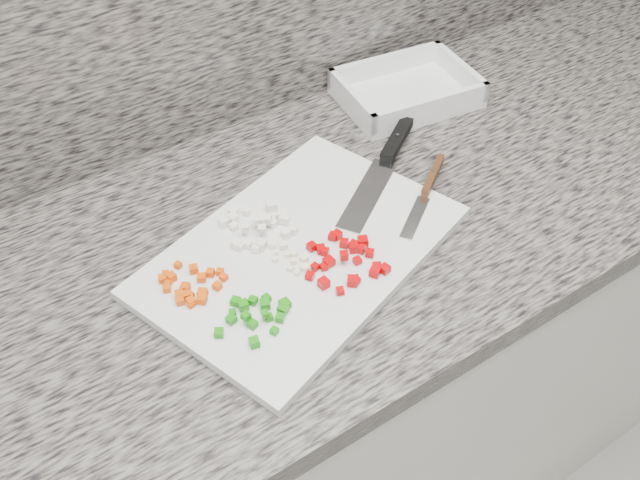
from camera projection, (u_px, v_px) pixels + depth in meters
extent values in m
cube|color=white|center=(296.00, 405.00, 1.40)|extent=(3.92, 0.62, 0.86)
cube|color=#635F57|center=(288.00, 242.00, 1.08)|extent=(3.96, 0.64, 0.04)
cube|color=silver|center=(301.00, 251.00, 1.03)|extent=(0.52, 0.43, 0.02)
cube|color=#D84604|center=(185.00, 288.00, 0.96)|extent=(0.02, 0.02, 0.01)
cube|color=#D84604|center=(180.00, 301.00, 0.95)|extent=(0.01, 0.01, 0.01)
cube|color=#D84604|center=(181.00, 294.00, 0.96)|extent=(0.01, 0.01, 0.01)
cube|color=#D84604|center=(191.00, 302.00, 0.95)|extent=(0.01, 0.01, 0.01)
cube|color=#D84604|center=(171.00, 277.00, 0.98)|extent=(0.01, 0.01, 0.01)
cube|color=#D84604|center=(167.00, 288.00, 0.96)|extent=(0.01, 0.01, 0.01)
cube|color=#D84604|center=(166.00, 274.00, 0.98)|extent=(0.01, 0.01, 0.01)
cube|color=#D84604|center=(168.00, 283.00, 0.97)|extent=(0.01, 0.01, 0.01)
cube|color=#D84604|center=(202.00, 293.00, 0.96)|extent=(0.02, 0.02, 0.01)
cube|color=#D84604|center=(163.00, 279.00, 0.97)|extent=(0.01, 0.01, 0.01)
cube|color=#D84604|center=(202.00, 299.00, 0.95)|extent=(0.02, 0.02, 0.01)
cube|color=#D84604|center=(190.00, 295.00, 0.96)|extent=(0.01, 0.01, 0.01)
cube|color=#D84604|center=(205.00, 293.00, 0.96)|extent=(0.01, 0.01, 0.01)
cube|color=#D84604|center=(194.00, 269.00, 0.99)|extent=(0.02, 0.02, 0.01)
cube|color=#D84604|center=(224.00, 277.00, 0.98)|extent=(0.01, 0.01, 0.01)
cube|color=#D84604|center=(220.00, 272.00, 0.98)|extent=(0.01, 0.01, 0.01)
cube|color=#D84604|center=(210.00, 273.00, 0.98)|extent=(0.02, 0.02, 0.01)
cube|color=#D84604|center=(202.00, 278.00, 0.98)|extent=(0.02, 0.02, 0.01)
cube|color=#D84604|center=(191.00, 303.00, 0.94)|extent=(0.01, 0.01, 0.01)
cube|color=#D84604|center=(178.00, 265.00, 0.99)|extent=(0.01, 0.01, 0.01)
cube|color=#D84604|center=(191.00, 304.00, 0.94)|extent=(0.01, 0.01, 0.01)
cube|color=#D84604|center=(179.00, 295.00, 0.95)|extent=(0.01, 0.01, 0.01)
cube|color=#D84604|center=(217.00, 286.00, 0.97)|extent=(0.01, 0.01, 0.01)
cube|color=#D84604|center=(186.00, 295.00, 0.95)|extent=(0.01, 0.01, 0.01)
cube|color=white|center=(256.00, 248.00, 1.02)|extent=(0.02, 0.02, 0.01)
cube|color=white|center=(248.00, 244.00, 1.02)|extent=(0.02, 0.02, 0.01)
cube|color=white|center=(240.00, 246.00, 1.02)|extent=(0.01, 0.01, 0.01)
cube|color=white|center=(293.00, 230.00, 1.04)|extent=(0.01, 0.01, 0.01)
cube|color=white|center=(245.00, 228.00, 1.03)|extent=(0.01, 0.01, 0.01)
cube|color=white|center=(273.00, 245.00, 1.02)|extent=(0.01, 0.01, 0.01)
cube|color=white|center=(234.00, 226.00, 1.05)|extent=(0.01, 0.01, 0.01)
cube|color=white|center=(258.00, 220.00, 1.04)|extent=(0.02, 0.02, 0.01)
cube|color=white|center=(272.00, 206.00, 1.08)|extent=(0.02, 0.02, 0.01)
cube|color=white|center=(286.00, 233.00, 1.04)|extent=(0.01, 0.01, 0.01)
cube|color=white|center=(272.00, 223.00, 1.05)|extent=(0.01, 0.01, 0.01)
cube|color=white|center=(262.00, 220.00, 1.06)|extent=(0.01, 0.01, 0.01)
cube|color=white|center=(284.00, 219.00, 1.06)|extent=(0.02, 0.02, 0.01)
cube|color=white|center=(233.00, 218.00, 1.06)|extent=(0.02, 0.02, 0.01)
cube|color=white|center=(262.00, 229.00, 1.03)|extent=(0.02, 0.02, 0.01)
cube|color=white|center=(264.00, 220.00, 1.04)|extent=(0.01, 0.01, 0.01)
cube|color=white|center=(238.00, 244.00, 1.02)|extent=(0.02, 0.02, 0.01)
cube|color=white|center=(280.00, 218.00, 1.06)|extent=(0.01, 0.01, 0.01)
cube|color=white|center=(246.00, 211.00, 1.07)|extent=(0.01, 0.01, 0.01)
cube|color=white|center=(282.00, 216.00, 1.06)|extent=(0.02, 0.02, 0.01)
cube|color=white|center=(223.00, 223.00, 1.05)|extent=(0.01, 0.01, 0.01)
cube|color=white|center=(234.00, 212.00, 1.07)|extent=(0.01, 0.01, 0.01)
cube|color=white|center=(224.00, 222.00, 1.05)|extent=(0.01, 0.01, 0.01)
cube|color=white|center=(266.00, 219.00, 1.04)|extent=(0.02, 0.02, 0.01)
cube|color=white|center=(261.00, 245.00, 1.02)|extent=(0.02, 0.02, 0.01)
cube|color=white|center=(284.00, 245.00, 1.02)|extent=(0.01, 0.01, 0.01)
cube|color=#177C0B|center=(283.00, 309.00, 0.93)|extent=(0.02, 0.02, 0.01)
cube|color=#177C0B|center=(274.00, 331.00, 0.91)|extent=(0.01, 0.01, 0.01)
cube|color=#177C0B|center=(235.00, 301.00, 0.95)|extent=(0.02, 0.02, 0.01)
cube|color=#177C0B|center=(231.00, 319.00, 0.92)|extent=(0.01, 0.01, 0.01)
cube|color=#177C0B|center=(253.00, 324.00, 0.92)|extent=(0.01, 0.01, 0.01)
cube|color=#177C0B|center=(246.00, 316.00, 0.92)|extent=(0.01, 0.01, 0.01)
cube|color=#177C0B|center=(254.00, 342.00, 0.90)|extent=(0.01, 0.01, 0.01)
cube|color=#177C0B|center=(265.00, 304.00, 0.94)|extent=(0.02, 0.02, 0.01)
cube|color=#177C0B|center=(266.00, 298.00, 0.95)|extent=(0.01, 0.01, 0.01)
cube|color=#177C0B|center=(219.00, 333.00, 0.91)|extent=(0.02, 0.02, 0.01)
cube|color=#177C0B|center=(285.00, 304.00, 0.94)|extent=(0.01, 0.01, 0.01)
cube|color=#177C0B|center=(243.00, 305.00, 0.94)|extent=(0.02, 0.02, 0.01)
cube|color=#177C0B|center=(269.00, 317.00, 0.93)|extent=(0.01, 0.01, 0.01)
cube|color=#177C0B|center=(280.00, 318.00, 0.93)|extent=(0.02, 0.02, 0.01)
cube|color=#177C0B|center=(233.00, 313.00, 0.93)|extent=(0.01, 0.01, 0.01)
cube|color=#177C0B|center=(253.00, 300.00, 0.95)|extent=(0.02, 0.02, 0.01)
cube|color=#177C0B|center=(265.00, 314.00, 0.92)|extent=(0.01, 0.01, 0.01)
cube|color=#B20204|center=(354.00, 248.00, 1.02)|extent=(0.02, 0.02, 0.01)
cube|color=#B20204|center=(329.00, 261.00, 1.00)|extent=(0.01, 0.01, 0.01)
cube|color=#B20204|center=(357.00, 260.00, 1.00)|extent=(0.01, 0.01, 0.01)
cube|color=#B20204|center=(352.00, 281.00, 0.97)|extent=(0.02, 0.02, 0.01)
cube|color=#B20204|center=(333.00, 236.00, 1.03)|extent=(0.02, 0.02, 0.01)
cube|color=#B20204|center=(325.00, 252.00, 1.01)|extent=(0.01, 0.01, 0.01)
cube|color=#B20204|center=(370.00, 253.00, 1.01)|extent=(0.02, 0.02, 0.01)
cube|color=#B20204|center=(363.00, 242.00, 1.02)|extent=(0.02, 0.02, 0.01)
cube|color=#B20204|center=(344.00, 256.00, 0.99)|extent=(0.02, 0.02, 0.01)
cube|color=#B20204|center=(324.00, 267.00, 0.99)|extent=(0.01, 0.01, 0.01)
cube|color=#B20204|center=(361.00, 249.00, 1.01)|extent=(0.02, 0.02, 0.01)
cube|color=#B20204|center=(324.00, 283.00, 0.97)|extent=(0.01, 0.01, 0.01)
cube|color=#B20204|center=(385.00, 269.00, 0.99)|extent=(0.02, 0.02, 0.01)
cube|color=#B20204|center=(340.00, 291.00, 0.96)|extent=(0.01, 0.01, 0.01)
cube|color=#B20204|center=(377.00, 267.00, 0.99)|extent=(0.02, 0.02, 0.01)
cube|color=#B20204|center=(375.00, 272.00, 0.98)|extent=(0.02, 0.02, 0.01)
cube|color=#B20204|center=(337.00, 235.00, 1.04)|extent=(0.01, 0.01, 0.01)
cube|color=#B20204|center=(310.00, 276.00, 0.98)|extent=(0.02, 0.02, 0.01)
cube|color=#B20204|center=(354.00, 244.00, 1.02)|extent=(0.02, 0.02, 0.01)
cube|color=#B20204|center=(356.00, 281.00, 0.97)|extent=(0.01, 0.01, 0.01)
cube|color=#B20204|center=(315.00, 267.00, 0.99)|extent=(0.01, 0.01, 0.01)
cube|color=#B20204|center=(364.00, 241.00, 1.03)|extent=(0.01, 0.01, 0.01)
cube|color=#B20204|center=(321.00, 249.00, 1.01)|extent=(0.02, 0.02, 0.01)
cube|color=#B20204|center=(344.00, 243.00, 1.02)|extent=(0.02, 0.02, 0.01)
cube|color=#B20204|center=(312.00, 247.00, 1.02)|extent=(0.01, 0.01, 0.01)
cube|color=#B20204|center=(355.00, 279.00, 0.97)|extent=(0.01, 0.01, 0.01)
cube|color=#F6E8BE|center=(294.00, 254.00, 1.01)|extent=(0.01, 0.01, 0.01)
cube|color=#F6E8BE|center=(304.00, 259.00, 1.00)|extent=(0.01, 0.01, 0.01)
cube|color=#F6E8BE|center=(304.00, 266.00, 0.99)|extent=(0.01, 0.01, 0.01)
cube|color=#F6E8BE|center=(287.00, 254.00, 1.01)|extent=(0.01, 0.01, 0.01)
cube|color=#F6E8BE|center=(293.00, 261.00, 1.00)|extent=(0.01, 0.01, 0.01)
cube|color=#F6E8BE|center=(297.00, 273.00, 0.98)|extent=(0.01, 0.01, 0.01)
cube|color=#F6E8BE|center=(275.00, 260.00, 1.00)|extent=(0.01, 0.01, 0.01)
cube|color=#F6E8BE|center=(290.00, 268.00, 0.99)|extent=(0.01, 0.01, 0.01)
cube|color=#F6E8BE|center=(309.00, 266.00, 0.99)|extent=(0.01, 0.01, 0.01)
cube|color=#F6E8BE|center=(277.00, 252.00, 1.01)|extent=(0.01, 0.01, 0.01)
cube|color=#F6E8BE|center=(305.00, 268.00, 0.99)|extent=(0.01, 0.01, 0.01)
cube|color=silver|center=(368.00, 195.00, 1.11)|extent=(0.17, 0.13, 0.00)
cube|color=black|center=(397.00, 139.00, 1.20)|extent=(0.11, 0.08, 0.02)
cylinder|color=silver|center=(397.00, 135.00, 1.19)|extent=(0.01, 0.01, 0.00)
cube|color=silver|center=(415.00, 218.00, 1.07)|extent=(0.09, 0.07, 0.00)
cube|color=#492612|center=(433.00, 176.00, 1.13)|extent=(0.09, 0.06, 0.02)
cylinder|color=silver|center=(434.00, 171.00, 1.12)|extent=(0.01, 0.01, 0.00)
cube|color=silver|center=(406.00, 97.00, 1.32)|extent=(0.26, 0.21, 0.01)
cube|color=silver|center=(386.00, 64.00, 1.35)|extent=(0.24, 0.05, 0.04)
cube|color=silver|center=(431.00, 108.00, 1.25)|extent=(0.24, 0.05, 0.04)
cube|color=silver|center=(460.00, 71.00, 1.34)|extent=(0.04, 0.17, 0.04)
cube|color=silver|center=(352.00, 100.00, 1.27)|extent=(0.04, 0.17, 0.04)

